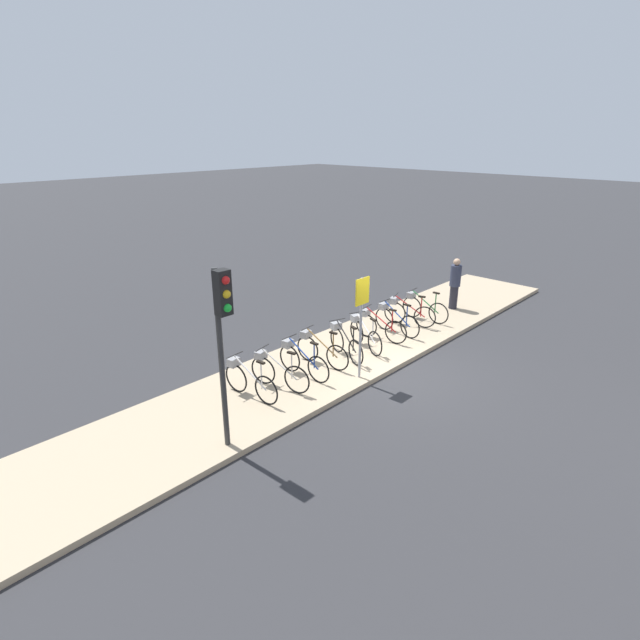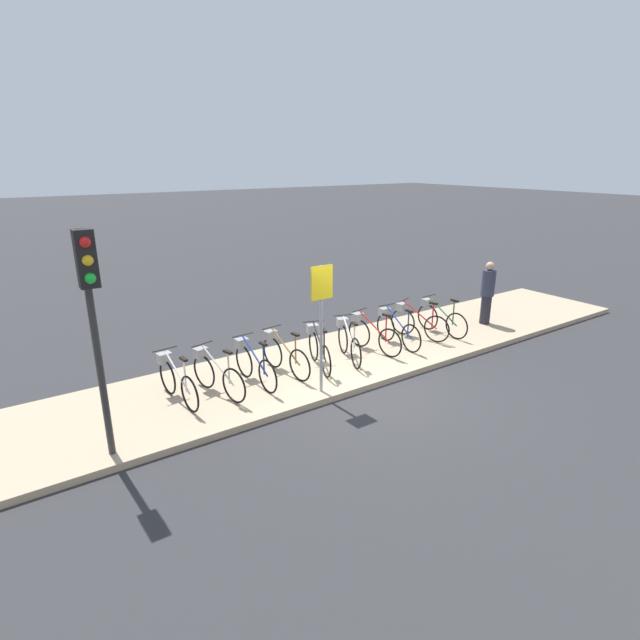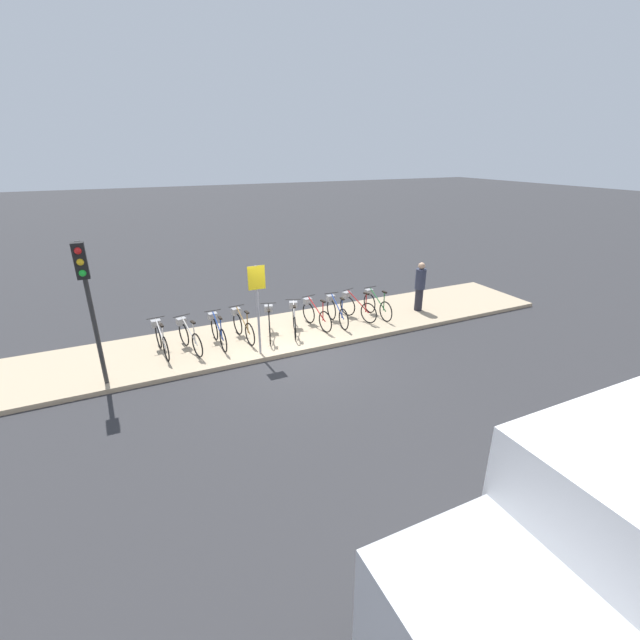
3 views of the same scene
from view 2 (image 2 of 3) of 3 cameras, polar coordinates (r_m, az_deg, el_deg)
ground_plane at (r=9.78m, az=5.80°, el=-7.94°), size 120.00×120.00×0.00m
sidewalk at (r=10.78m, az=0.91°, el=-4.94°), size 17.89×2.86×0.12m
parked_bicycle_0 at (r=9.26m, az=-16.19°, el=-6.44°), size 0.46×1.54×0.95m
parked_bicycle_1 at (r=9.35m, az=-11.91°, el=-5.83°), size 0.52×1.52×0.95m
parked_bicycle_2 at (r=9.66m, az=-7.69°, el=-4.81°), size 0.46×1.55×0.95m
parked_bicycle_3 at (r=10.05m, az=-4.28°, el=-3.75°), size 0.46×1.54×0.95m
parked_bicycle_4 at (r=10.31m, az=-0.22°, el=-3.13°), size 0.61×1.49×0.95m
parked_bicycle_5 at (r=10.73m, az=3.21°, el=-2.29°), size 0.65×1.47×0.95m
parked_bicycle_6 at (r=11.22m, az=5.85°, el=-1.44°), size 0.46×1.53×0.95m
parked_bicycle_7 at (r=11.62m, az=8.62°, el=-0.85°), size 0.46×1.55×0.95m
parked_bicycle_8 at (r=12.20m, az=10.91°, el=-0.06°), size 0.62×1.48×0.95m
parked_bicycle_9 at (r=12.62m, az=13.44°, el=0.38°), size 0.46×1.55×0.95m
pedestrian at (r=13.60m, az=18.59°, el=3.10°), size 0.34×0.34×1.64m
traffic_light at (r=7.20m, az=-24.69°, el=2.18°), size 0.24×0.40×3.31m
sign_post at (r=8.81m, az=0.17°, el=1.38°), size 0.44×0.07×2.39m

